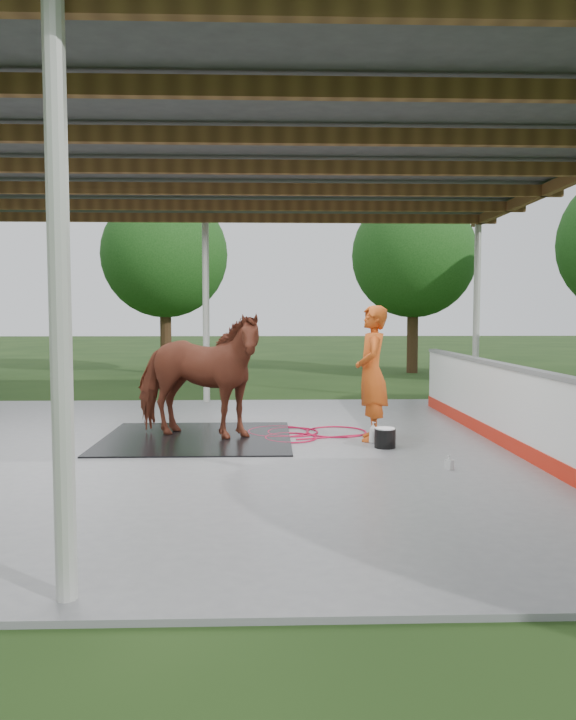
{
  "coord_description": "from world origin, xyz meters",
  "views": [
    {
      "loc": [
        1.3,
        -8.74,
        1.87
      ],
      "look_at": [
        1.58,
        0.46,
        1.23
      ],
      "focal_mm": 32.0,
      "sensor_mm": 36.0,
      "label": 1
    }
  ],
  "objects_px": {
    "dasher_board": "(506,407)",
    "wash_bucket": "(385,437)",
    "handler": "(372,373)",
    "horse": "(196,376)"
  },
  "relations": [
    {
      "from": "handler",
      "to": "dasher_board",
      "type": "bearing_deg",
      "value": 81.24
    },
    {
      "from": "dasher_board",
      "to": "handler",
      "type": "height_order",
      "value": "handler"
    },
    {
      "from": "horse",
      "to": "wash_bucket",
      "type": "distance_m",
      "value": 2.88
    },
    {
      "from": "dasher_board",
      "to": "wash_bucket",
      "type": "bearing_deg",
      "value": -177.93
    },
    {
      "from": "horse",
      "to": "wash_bucket",
      "type": "bearing_deg",
      "value": -85.8
    },
    {
      "from": "horse",
      "to": "wash_bucket",
      "type": "height_order",
      "value": "horse"
    },
    {
      "from": "handler",
      "to": "wash_bucket",
      "type": "xyz_separation_m",
      "value": [
        0.1,
        -0.55,
        -0.84
      ]
    },
    {
      "from": "horse",
      "to": "wash_bucket",
      "type": "relative_size",
      "value": 7.38
    },
    {
      "from": "dasher_board",
      "to": "wash_bucket",
      "type": "relative_size",
      "value": 27.29
    },
    {
      "from": "horse",
      "to": "handler",
      "type": "bearing_deg",
      "value": -74.47
    }
  ]
}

